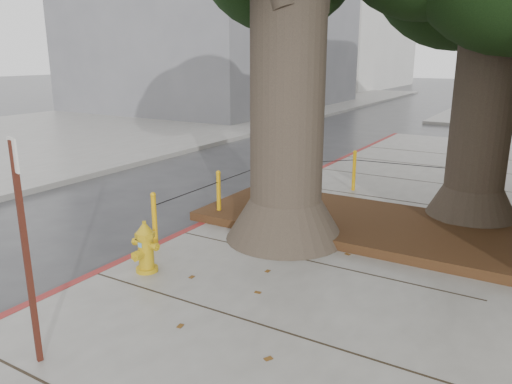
# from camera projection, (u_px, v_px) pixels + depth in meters

# --- Properties ---
(ground) EXTENTS (140.00, 140.00, 0.00)m
(ground) POSITION_uv_depth(u_px,v_px,m) (206.00, 318.00, 6.28)
(ground) COLOR #28282B
(ground) RESTS_ON ground
(sidewalk_opposite) EXTENTS (14.00, 60.00, 0.15)m
(sidewalk_opposite) POSITION_uv_depth(u_px,v_px,m) (82.00, 130.00, 21.47)
(sidewalk_opposite) COLOR slate
(sidewalk_opposite) RESTS_ON ground
(curb_red) EXTENTS (0.14, 26.00, 0.16)m
(curb_red) POSITION_uv_depth(u_px,v_px,m) (199.00, 228.00, 9.32)
(curb_red) COLOR maroon
(curb_red) RESTS_ON ground
(planter_bed) EXTENTS (6.40, 2.60, 0.16)m
(planter_bed) POSITION_uv_depth(u_px,v_px,m) (375.00, 225.00, 8.99)
(planter_bed) COLOR black
(planter_bed) RESTS_ON sidewalk_main
(building_far_grey) EXTENTS (12.00, 16.00, 12.00)m
(building_far_grey) POSITION_uv_depth(u_px,v_px,m) (220.00, 7.00, 30.31)
(building_far_grey) COLOR slate
(building_far_grey) RESTS_ON ground
(building_far_white) EXTENTS (12.00, 18.00, 15.00)m
(building_far_white) POSITION_uv_depth(u_px,v_px,m) (335.00, 10.00, 49.91)
(building_far_white) COLOR silver
(building_far_white) RESTS_ON ground
(bollard_ring) EXTENTS (3.79, 5.39, 0.95)m
(bollard_ring) POSITION_uv_depth(u_px,v_px,m) (299.00, 184.00, 10.15)
(bollard_ring) COLOR #DE9F0C
(bollard_ring) RESTS_ON sidewalk_main
(fire_hydrant) EXTENTS (0.40, 0.36, 0.77)m
(fire_hydrant) POSITION_uv_depth(u_px,v_px,m) (145.00, 247.00, 7.19)
(fire_hydrant) COLOR gold
(fire_hydrant) RESTS_ON sidewalk_main
(signpost) EXTENTS (0.22, 0.09, 2.32)m
(signpost) POSITION_uv_depth(u_px,v_px,m) (25.00, 241.00, 4.81)
(signpost) COLOR #471911
(signpost) RESTS_ON sidewalk_main
(car_dark) EXTENTS (1.97, 4.70, 1.36)m
(car_dark) POSITION_uv_depth(u_px,v_px,m) (260.00, 104.00, 26.41)
(car_dark) COLOR black
(car_dark) RESTS_ON ground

